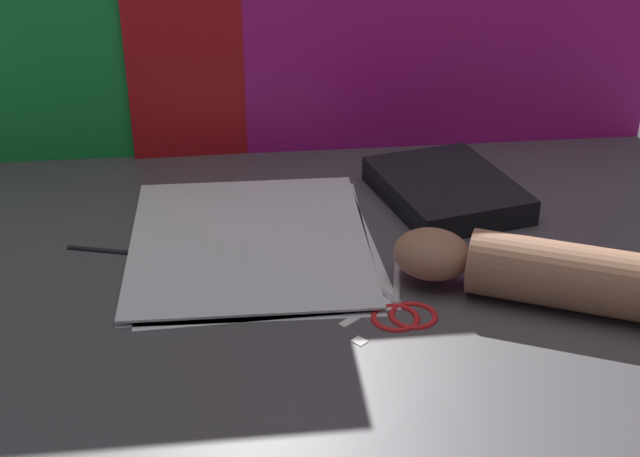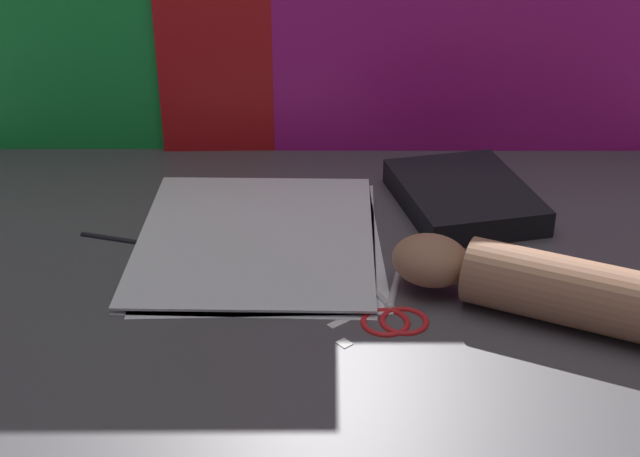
{
  "view_description": "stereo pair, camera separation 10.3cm",
  "coord_description": "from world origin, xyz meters",
  "px_view_note": "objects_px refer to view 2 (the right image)",
  "views": [
    {
      "loc": [
        -0.08,
        -0.91,
        0.54
      ],
      "look_at": [
        0.01,
        -0.0,
        0.06
      ],
      "focal_mm": 50.0,
      "sensor_mm": 36.0,
      "label": 1
    },
    {
      "loc": [
        0.02,
        -0.91,
        0.54
      ],
      "look_at": [
        0.01,
        -0.0,
        0.06
      ],
      "focal_mm": 50.0,
      "sensor_mm": 36.0,
      "label": 2
    }
  ],
  "objects_px": {
    "book_closed": "(464,196)",
    "scissors": "(390,304)",
    "hand_forearm": "(551,287)",
    "paper_stack": "(259,239)"
  },
  "relations": [
    {
      "from": "book_closed",
      "to": "hand_forearm",
      "type": "relative_size",
      "value": 0.7
    },
    {
      "from": "paper_stack",
      "to": "hand_forearm",
      "type": "distance_m",
      "value": 0.37
    },
    {
      "from": "hand_forearm",
      "to": "paper_stack",
      "type": "bearing_deg",
      "value": 153.54
    },
    {
      "from": "hand_forearm",
      "to": "book_closed",
      "type": "bearing_deg",
      "value": 102.68
    },
    {
      "from": "hand_forearm",
      "to": "scissors",
      "type": "bearing_deg",
      "value": 174.9
    },
    {
      "from": "book_closed",
      "to": "scissors",
      "type": "distance_m",
      "value": 0.27
    },
    {
      "from": "book_closed",
      "to": "scissors",
      "type": "relative_size",
      "value": 1.27
    },
    {
      "from": "book_closed",
      "to": "hand_forearm",
      "type": "bearing_deg",
      "value": -77.32
    },
    {
      "from": "book_closed",
      "to": "hand_forearm",
      "type": "xyz_separation_m",
      "value": [
        0.06,
        -0.26,
        0.02
      ]
    },
    {
      "from": "book_closed",
      "to": "scissors",
      "type": "xyz_separation_m",
      "value": [
        -0.11,
        -0.25,
        -0.01
      ]
    }
  ]
}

